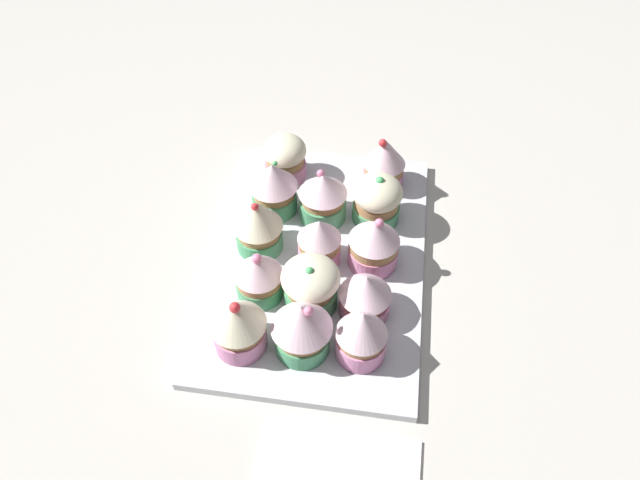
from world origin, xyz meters
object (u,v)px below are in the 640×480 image
cupcake_5 (323,196)px  cupcake_4 (238,324)px  cupcake_2 (258,224)px  cupcake_9 (384,163)px  cupcake_6 (323,241)px  cupcake_8 (305,327)px  cupcake_10 (377,199)px  cupcake_0 (285,157)px  baking_tray (320,259)px  cupcake_1 (274,187)px  cupcake_7 (314,285)px  cupcake_13 (362,334)px  cupcake_11 (374,242)px  cupcake_3 (259,274)px  cupcake_12 (365,295)px

cupcake_5 → cupcake_4: bearing=-16.4°
cupcake_2 → cupcake_9: size_ratio=1.01×
cupcake_6 → cupcake_9: (-14.93, 6.22, 0.36)cm
cupcake_4 → cupcake_8: same height
cupcake_4 → cupcake_10: cupcake_4 is taller
cupcake_0 → cupcake_5: bearing=41.1°
baking_tray → cupcake_1: cupcake_1 is taller
cupcake_7 → cupcake_13: (5.76, 5.92, 0.18)cm
cupcake_10 → cupcake_11: size_ratio=0.94×
cupcake_9 → cupcake_13: 27.36cm
baking_tray → cupcake_3: (6.64, -6.14, 4.04)cm
cupcake_10 → cupcake_6: bearing=-35.2°
cupcake_13 → cupcake_12: bearing=-178.8°
cupcake_6 → cupcake_13: bearing=25.3°
cupcake_0 → cupcake_8: (27.43, 7.29, 0.80)cm
cupcake_2 → cupcake_11: (0.40, 14.24, -0.35)cm
cupcake_13 → cupcake_10: bearing=-179.8°
cupcake_7 → cupcake_9: bearing=163.8°
cupcake_8 → cupcake_12: bearing=134.3°
baking_tray → cupcake_3: 9.90cm
cupcake_0 → cupcake_7: bearing=19.0°
baking_tray → cupcake_12: 10.48cm
cupcake_4 → cupcake_5: size_ratio=1.06×
cupcake_5 → cupcake_6: cupcake_5 is taller
cupcake_3 → cupcake_11: 14.36cm
cupcake_2 → cupcake_11: 14.25cm
cupcake_0 → cupcake_2: (13.61, -0.74, 0.75)cm
cupcake_1 → cupcake_7: bearing=27.3°
cupcake_5 → cupcake_10: cupcake_5 is taller
cupcake_4 → cupcake_8: (-0.54, 7.07, 0.14)cm
cupcake_1 → cupcake_7: size_ratio=1.11×
baking_tray → cupcake_0: bearing=-153.8°
cupcake_5 → cupcake_8: size_ratio=0.94×
cupcake_9 → cupcake_8: bearing=-13.0°
cupcake_8 → cupcake_4: bearing=-85.6°
cupcake_5 → cupcake_6: 7.60cm
cupcake_6 → cupcake_11: bearing=96.8°
cupcake_6 → cupcake_12: cupcake_6 is taller
cupcake_9 → cupcake_4: bearing=-25.5°
cupcake_10 → cupcake_4: bearing=-31.3°
cupcake_2 → cupcake_9: bearing=133.8°
cupcake_10 → cupcake_13: cupcake_13 is taller
cupcake_3 → cupcake_4: bearing=-4.9°
cupcake_0 → cupcake_2: size_ratio=0.80×
cupcake_1 → cupcake_13: (20.45, 13.52, -0.29)cm
cupcake_10 → cupcake_13: bearing=0.2°
cupcake_4 → cupcake_8: 7.10cm
cupcake_3 → cupcake_0: bearing=-177.7°
cupcake_4 → cupcake_5: 21.62cm
cupcake_7 → cupcake_13: 8.26cm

